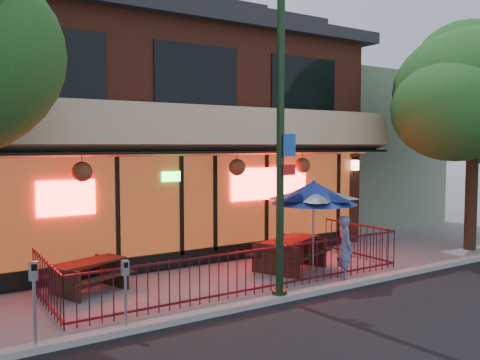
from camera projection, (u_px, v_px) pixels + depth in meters
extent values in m
plane|color=gray|center=(268.00, 295.00, 10.85)|extent=(80.00, 80.00, 0.00)
cube|color=#999993|center=(282.00, 298.00, 10.43)|extent=(80.00, 0.25, 0.12)
cube|color=maroon|center=(140.00, 143.00, 16.67)|extent=(12.00, 8.00, 6.50)
cube|color=#59230F|center=(198.00, 204.00, 13.41)|extent=(11.00, 0.06, 2.60)
cube|color=#FF0C0C|center=(270.00, 183.00, 14.55)|extent=(2.60, 0.04, 0.90)
cube|color=#FF0C0C|center=(66.00, 198.00, 11.48)|extent=(1.30, 0.04, 0.80)
cube|color=#D4B186|center=(206.00, 131.00, 12.87)|extent=(12.20, 1.33, 1.26)
cube|color=black|center=(53.00, 64.00, 11.23)|extent=(2.40, 0.06, 1.60)
cube|color=black|center=(197.00, 76.00, 13.17)|extent=(2.40, 0.06, 1.60)
cube|color=black|center=(304.00, 84.00, 15.12)|extent=(2.40, 0.06, 1.60)
cube|color=black|center=(199.00, 256.00, 13.48)|extent=(11.00, 0.12, 0.40)
cube|color=#FFC672|center=(355.00, 165.00, 16.23)|extent=(0.18, 0.18, 0.32)
cube|color=gray|center=(333.00, 149.00, 21.96)|extent=(6.00, 7.00, 6.00)
cube|color=#410E19|center=(263.00, 249.00, 10.96)|extent=(8.40, 0.04, 0.04)
cube|color=#410E19|center=(263.00, 287.00, 11.01)|extent=(8.40, 0.04, 0.04)
cube|color=#410E19|center=(46.00, 262.00, 9.78)|extent=(0.04, 2.60, 0.04)
cube|color=#410E19|center=(358.00, 225.00, 14.31)|extent=(0.04, 2.60, 0.04)
cylinder|color=#410E19|center=(263.00, 270.00, 10.99)|extent=(0.02, 0.02, 1.00)
cylinder|color=black|center=(280.00, 130.00, 10.27)|extent=(0.16, 0.16, 7.00)
cylinder|color=black|center=(279.00, 295.00, 10.51)|extent=(0.32, 0.32, 0.20)
cube|color=#194CB2|center=(290.00, 145.00, 10.23)|extent=(0.30, 0.02, 0.45)
cube|color=red|center=(289.00, 170.00, 10.27)|extent=(0.30, 0.02, 0.22)
cylinder|color=#2F2117|center=(472.00, 176.00, 15.43)|extent=(0.36, 0.36, 4.48)
ellipsoid|color=#184818|center=(475.00, 93.00, 15.26)|extent=(4.80, 4.80, 3.94)
ellipsoid|color=#184818|center=(467.00, 62.00, 15.63)|extent=(3.12, 3.12, 2.56)
cube|color=#321B12|center=(64.00, 283.00, 10.58)|extent=(0.43, 1.09, 0.65)
cube|color=#321B12|center=(112.00, 271.00, 11.55)|extent=(0.43, 1.09, 0.65)
cube|color=#321B12|center=(88.00, 262.00, 11.04)|extent=(1.71, 1.15, 0.05)
cube|color=#321B12|center=(103.00, 278.00, 10.76)|extent=(1.57, 0.76, 0.04)
cube|color=#321B12|center=(76.00, 271.00, 11.35)|extent=(1.57, 0.76, 0.04)
cube|color=black|center=(275.00, 260.00, 12.43)|extent=(0.58, 1.27, 0.77)
cube|color=black|center=(303.00, 250.00, 13.62)|extent=(0.58, 1.27, 0.77)
cube|color=black|center=(290.00, 240.00, 13.00)|extent=(2.02, 1.43, 0.06)
cube|color=black|center=(310.00, 255.00, 12.70)|extent=(1.83, 0.98, 0.05)
cube|color=black|center=(271.00, 249.00, 13.35)|extent=(1.83, 0.98, 0.05)
cylinder|color=gray|center=(313.00, 231.00, 12.36)|extent=(0.05, 0.05, 2.20)
cone|color=navy|center=(314.00, 193.00, 12.30)|extent=(2.10, 2.10, 0.55)
sphere|color=gray|center=(314.00, 180.00, 12.28)|extent=(0.10, 0.10, 0.10)
imported|color=#5670AD|center=(345.00, 247.00, 12.15)|extent=(0.53, 0.65, 1.51)
cylinder|color=#9B9EA3|center=(126.00, 304.00, 8.62)|extent=(0.05, 0.05, 1.02)
cube|color=#9B9EA3|center=(125.00, 268.00, 8.57)|extent=(0.12, 0.10, 0.26)
cube|color=black|center=(126.00, 265.00, 8.53)|extent=(0.07, 0.01, 0.09)
cylinder|color=#95989D|center=(35.00, 316.00, 7.83)|extent=(0.05, 0.05, 1.15)
cube|color=#95989D|center=(34.00, 271.00, 7.78)|extent=(0.16, 0.15, 0.29)
cube|color=black|center=(34.00, 268.00, 7.73)|extent=(0.08, 0.04, 0.10)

